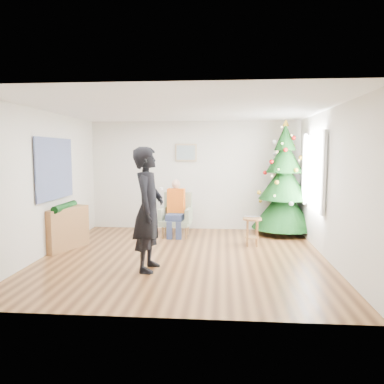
# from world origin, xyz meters

# --- Properties ---
(floor) EXTENTS (5.00, 5.00, 0.00)m
(floor) POSITION_xyz_m (0.00, 0.00, 0.00)
(floor) COLOR brown
(floor) RESTS_ON ground
(ceiling) EXTENTS (5.00, 5.00, 0.00)m
(ceiling) POSITION_xyz_m (0.00, 0.00, 2.60)
(ceiling) COLOR white
(ceiling) RESTS_ON wall_back
(wall_back) EXTENTS (5.00, 0.00, 5.00)m
(wall_back) POSITION_xyz_m (0.00, 2.50, 1.30)
(wall_back) COLOR silver
(wall_back) RESTS_ON floor
(wall_front) EXTENTS (5.00, 0.00, 5.00)m
(wall_front) POSITION_xyz_m (0.00, -2.50, 1.30)
(wall_front) COLOR silver
(wall_front) RESTS_ON floor
(wall_left) EXTENTS (0.00, 5.00, 5.00)m
(wall_left) POSITION_xyz_m (-2.50, 0.00, 1.30)
(wall_left) COLOR silver
(wall_left) RESTS_ON floor
(wall_right) EXTENTS (0.00, 5.00, 5.00)m
(wall_right) POSITION_xyz_m (2.50, 0.00, 1.30)
(wall_right) COLOR silver
(wall_right) RESTS_ON floor
(window_panel) EXTENTS (0.04, 1.30, 1.40)m
(window_panel) POSITION_xyz_m (2.47, 1.00, 1.50)
(window_panel) COLOR white
(window_panel) RESTS_ON wall_right
(curtains) EXTENTS (0.05, 1.75, 1.50)m
(curtains) POSITION_xyz_m (2.44, 1.00, 1.50)
(curtains) COLOR white
(curtains) RESTS_ON wall_right
(christmas_tree) EXTENTS (1.43, 1.43, 2.59)m
(christmas_tree) POSITION_xyz_m (2.08, 2.08, 1.17)
(christmas_tree) COLOR #3F2816
(christmas_tree) RESTS_ON floor
(stool) EXTENTS (0.38, 0.38, 0.56)m
(stool) POSITION_xyz_m (1.28, 0.89, 0.29)
(stool) COLOR brown
(stool) RESTS_ON floor
(laptop) EXTENTS (0.32, 0.21, 0.02)m
(laptop) POSITION_xyz_m (1.28, 0.89, 0.58)
(laptop) COLOR silver
(laptop) RESTS_ON stool
(armchair) EXTENTS (0.73, 0.68, 0.96)m
(armchair) POSITION_xyz_m (-0.34, 1.65, 0.35)
(armchair) COLOR gray
(armchair) RESTS_ON floor
(seated_person) EXTENTS (0.40, 0.56, 1.26)m
(seated_person) POSITION_xyz_m (-0.35, 1.61, 0.64)
(seated_person) COLOR navy
(seated_person) RESTS_ON armchair
(standing_man) EXTENTS (0.51, 0.74, 1.94)m
(standing_man) POSITION_xyz_m (-0.47, -0.78, 0.97)
(standing_man) COLOR black
(standing_man) RESTS_ON floor
(game_controller) EXTENTS (0.04, 0.13, 0.04)m
(game_controller) POSITION_xyz_m (-0.26, -0.81, 1.30)
(game_controller) COLOR white
(game_controller) RESTS_ON standing_man
(console) EXTENTS (0.63, 1.04, 0.80)m
(console) POSITION_xyz_m (-2.33, 0.37, 0.40)
(console) COLOR brown
(console) RESTS_ON floor
(garland) EXTENTS (0.14, 0.90, 0.14)m
(garland) POSITION_xyz_m (-2.33, 0.37, 0.82)
(garland) COLOR black
(garland) RESTS_ON console
(tapestry) EXTENTS (0.03, 1.50, 1.15)m
(tapestry) POSITION_xyz_m (-2.46, 0.30, 1.55)
(tapestry) COLOR black
(tapestry) RESTS_ON wall_left
(framed_picture) EXTENTS (0.52, 0.05, 0.42)m
(framed_picture) POSITION_xyz_m (-0.20, 2.46, 1.85)
(framed_picture) COLOR tan
(framed_picture) RESTS_ON wall_back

